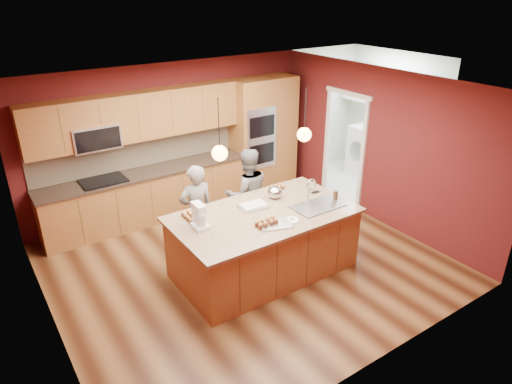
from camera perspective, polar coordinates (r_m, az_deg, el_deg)
floor at (r=7.11m, az=-1.23°, el=-8.88°), size 5.50×5.50×0.00m
ceiling at (r=6.05m, az=-1.47°, el=12.94°), size 5.50×5.50×0.00m
wall_back at (r=8.54m, az=-10.56°, el=6.67°), size 5.50×0.00×5.50m
wall_front at (r=4.81m, az=15.30°, el=-8.79°), size 5.50×0.00×5.50m
wall_left at (r=5.63m, az=-25.63°, el=-5.26°), size 0.00×5.00×5.00m
wall_right at (r=8.18m, az=15.11°, el=5.43°), size 0.00×5.00×5.00m
cabinet_run at (r=8.21m, az=-13.95°, el=2.88°), size 3.74×0.64×2.30m
oven_column at (r=9.21m, az=0.90°, el=7.10°), size 1.30×0.62×2.30m
doorway_trim at (r=8.77m, az=10.94°, el=5.05°), size 0.08×1.11×2.20m
laundry_room at (r=9.96m, az=16.55°, el=12.22°), size 2.60×2.70×2.70m
pendant_left at (r=5.71m, az=-4.56°, el=4.89°), size 0.20×0.20×0.80m
pendant_right at (r=6.46m, az=6.05°, el=7.18°), size 0.20×0.20×0.80m
island at (r=6.70m, az=1.09°, el=-6.22°), size 2.62×1.46×1.34m
person_left at (r=7.06m, az=-7.45°, el=-2.35°), size 0.56×0.39×1.50m
person_right at (r=7.46m, az=-1.09°, el=-0.30°), size 0.89×0.77×1.57m
stand_mixer at (r=6.07m, az=-7.11°, el=-3.20°), size 0.19×0.26×0.35m
sheet_cake at (r=6.62m, az=-0.33°, el=-1.73°), size 0.44×0.34×0.05m
cooling_rack at (r=6.16m, az=2.35°, el=-4.05°), size 0.51×0.43×0.02m
mixing_bowl at (r=6.88m, az=2.37°, el=-0.08°), size 0.22×0.22×0.19m
plate at (r=6.28m, az=4.48°, el=-3.51°), size 0.20×0.20×0.01m
tumbler at (r=6.94m, az=9.90°, el=-0.39°), size 0.07×0.07×0.14m
phone at (r=7.15m, az=7.45°, el=-0.01°), size 0.13×0.08×0.01m
cupcakes_left at (r=6.37m, az=-7.95°, el=-2.96°), size 0.24×0.33×0.07m
cupcakes_rack at (r=6.12m, az=1.33°, el=-3.76°), size 0.34×0.17×0.08m
cupcakes_right at (r=7.20m, az=2.68°, el=0.62°), size 0.24×0.16×0.07m
washer at (r=10.08m, az=16.37°, el=3.50°), size 0.62×0.63×0.92m
dryer at (r=10.45m, az=13.82°, el=5.05°), size 0.70×0.72×1.09m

